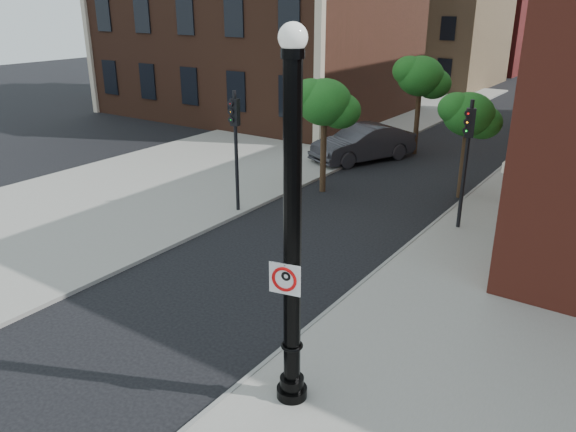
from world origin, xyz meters
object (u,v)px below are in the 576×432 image
Objects in this scene: traffic_signal_left at (235,133)px; traffic_signal_right at (467,145)px; parked_car at (363,143)px; lamppost at (292,250)px; no_parking_sign at (285,279)px.

traffic_signal_left is 7.74m from traffic_signal_right.
parked_car is at bearing 115.46° from traffic_signal_right.
parked_car is at bearing 113.22° from lamppost.
no_parking_sign is 10.52m from traffic_signal_right.
traffic_signal_left is (-7.41, 7.59, 0.26)m from no_parking_sign.
no_parking_sign reaches higher than parked_car.
traffic_signal_left reaches higher than parked_car.
lamppost reaches higher than parked_car.
no_parking_sign is at bearing -58.42° from traffic_signal_left.
no_parking_sign is at bearing -111.37° from traffic_signal_right.
parked_car is 1.17× the size of traffic_signal_left.
traffic_signal_right is (6.76, -6.06, 2.10)m from parked_car.
lamppost is at bearing -42.12° from parked_car.
lamppost is 10.35m from traffic_signal_right.
parked_car is at bearing 100.45° from no_parking_sign.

